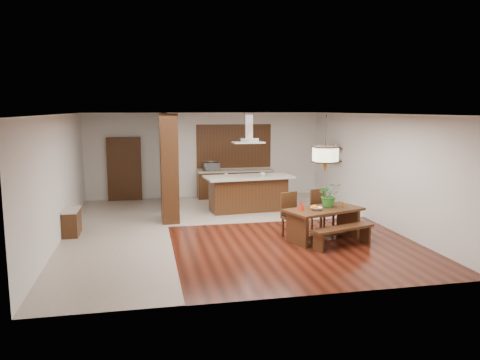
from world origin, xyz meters
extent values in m
plane|color=#341109|center=(0.00, 0.00, 0.00)|extent=(9.00, 9.00, 0.00)
cube|color=white|center=(0.00, 0.00, 2.90)|extent=(8.00, 9.00, 0.04)
cube|color=silver|center=(0.00, 4.50, 1.45)|extent=(8.00, 0.04, 2.90)
cube|color=silver|center=(0.00, -4.50, 1.45)|extent=(8.00, 0.04, 2.90)
cube|color=silver|center=(-4.00, 0.00, 1.45)|extent=(0.04, 9.00, 2.90)
cube|color=silver|center=(4.00, 0.00, 1.45)|extent=(0.04, 9.00, 2.90)
cube|color=#BBAB9B|center=(-2.75, 0.00, 0.01)|extent=(2.50, 9.00, 0.01)
cube|color=#BBAB9B|center=(1.25, 2.50, 0.01)|extent=(5.50, 4.00, 0.01)
cube|color=#3F1D0F|center=(0.00, 0.00, 2.88)|extent=(8.00, 9.00, 0.02)
cube|color=black|center=(-1.40, 1.20, 1.45)|extent=(0.45, 1.00, 2.90)
cube|color=silver|center=(-1.40, 3.30, 1.45)|extent=(0.18, 2.40, 2.90)
cube|color=black|center=(-3.81, 0.20, 0.32)|extent=(0.37, 0.88, 0.63)
cube|color=black|center=(-2.70, 4.40, 1.05)|extent=(1.10, 0.20, 2.10)
cube|color=black|center=(1.00, 4.20, 0.45)|extent=(2.60, 0.60, 0.90)
cube|color=beige|center=(1.00, 4.20, 0.92)|extent=(2.60, 0.62, 0.05)
cube|color=olive|center=(1.00, 4.46, 1.75)|extent=(2.60, 0.08, 1.50)
cube|color=black|center=(3.87, 2.60, 1.40)|extent=(0.26, 0.90, 0.04)
cube|color=black|center=(3.87, 2.60, 1.80)|extent=(0.26, 0.90, 0.04)
cube|color=black|center=(1.99, -1.42, 0.71)|extent=(1.98, 1.43, 0.06)
cube|color=black|center=(1.27, -1.67, 0.34)|extent=(0.31, 0.70, 0.68)
cube|color=black|center=(2.72, -1.16, 0.34)|extent=(0.31, 0.70, 0.68)
imported|color=#307828|center=(2.17, -1.27, 1.03)|extent=(0.53, 0.46, 0.57)
imported|color=beige|center=(1.77, -1.53, 0.77)|extent=(0.31, 0.31, 0.07)
cone|color=#B31D0C|center=(1.42, -1.48, 0.86)|extent=(0.18, 0.18, 0.24)
cylinder|color=gold|center=(2.52, -1.31, 0.79)|extent=(0.09, 0.09, 0.10)
cube|color=black|center=(0.96, 1.99, 0.50)|extent=(2.30, 1.03, 1.00)
cube|color=beige|center=(0.96, 1.93, 1.03)|extent=(2.66, 1.34, 0.06)
imported|color=white|center=(1.38, 1.87, 1.11)|extent=(0.15, 0.15, 0.10)
imported|color=#B3B4BA|center=(0.17, 4.20, 1.09)|extent=(0.57, 0.46, 0.27)
camera|label=1|loc=(-2.05, -11.40, 3.03)|focal=35.00mm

